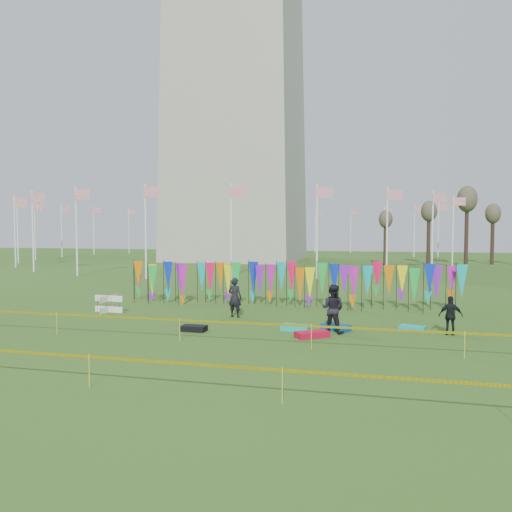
% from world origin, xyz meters
% --- Properties ---
extents(ground, '(160.00, 160.00, 0.00)m').
position_xyz_m(ground, '(0.00, 0.00, 0.00)').
color(ground, '#2C5116').
rests_on(ground, ground).
extents(flagpole_ring, '(57.40, 56.16, 8.00)m').
position_xyz_m(flagpole_ring, '(-14.00, 48.00, 4.00)').
color(flagpole_ring, white).
rests_on(flagpole_ring, ground).
extents(banner_row, '(18.64, 0.64, 2.35)m').
position_xyz_m(banner_row, '(0.28, 7.78, 1.47)').
color(banner_row, black).
rests_on(banner_row, ground).
extents(caution_tape_near, '(26.00, 0.02, 0.90)m').
position_xyz_m(caution_tape_near, '(-0.22, -1.51, 0.78)').
color(caution_tape_near, '#DFD104').
rests_on(caution_tape_near, ground).
extents(caution_tape_far, '(26.00, 0.02, 0.90)m').
position_xyz_m(caution_tape_far, '(-0.22, -7.09, 0.78)').
color(caution_tape_far, '#DFD104').
rests_on(caution_tape_far, ground).
extents(box_kite, '(0.79, 0.79, 0.88)m').
position_xyz_m(box_kite, '(-7.94, 3.72, 0.44)').
color(box_kite, red).
rests_on(box_kite, ground).
extents(person_left, '(0.77, 0.63, 1.89)m').
position_xyz_m(person_left, '(-1.43, 4.03, 0.94)').
color(person_left, black).
rests_on(person_left, ground).
extents(person_mid, '(1.08, 0.82, 1.97)m').
position_xyz_m(person_mid, '(3.42, 1.50, 0.98)').
color(person_mid, black).
rests_on(person_mid, ground).
extents(person_right, '(0.94, 0.57, 1.54)m').
position_xyz_m(person_right, '(7.97, 2.22, 0.77)').
color(person_right, black).
rests_on(person_right, ground).
extents(kite_bag_turquoise, '(1.28, 0.81, 0.24)m').
position_xyz_m(kite_bag_turquoise, '(1.93, 1.56, 0.12)').
color(kite_bag_turquoise, '#0DC7BA').
rests_on(kite_bag_turquoise, ground).
extents(kite_bag_blue, '(1.31, 1.01, 0.24)m').
position_xyz_m(kite_bag_blue, '(3.51, 2.06, 0.12)').
color(kite_bag_blue, '#084291').
rests_on(kite_bag_blue, ground).
extents(kite_bag_red, '(1.39, 1.25, 0.24)m').
position_xyz_m(kite_bag_red, '(2.73, 0.45, 0.12)').
color(kite_bag_red, red).
rests_on(kite_bag_red, ground).
extents(kite_bag_black, '(1.01, 0.60, 0.23)m').
position_xyz_m(kite_bag_black, '(-2.13, 0.47, 0.12)').
color(kite_bag_black, black).
rests_on(kite_bag_black, ground).
extents(kite_bag_teal, '(1.12, 0.78, 0.20)m').
position_xyz_m(kite_bag_teal, '(6.57, 2.79, 0.10)').
color(kite_bag_teal, '#0EB2C6').
rests_on(kite_bag_teal, ground).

